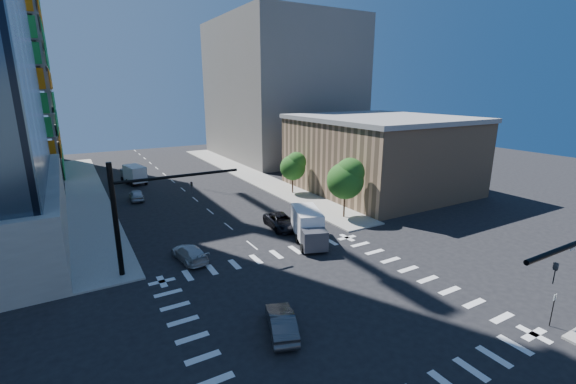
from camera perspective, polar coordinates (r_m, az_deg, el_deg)
ground at (r=27.64m, az=5.60°, el=-16.30°), size 160.00×160.00×0.00m
road_markings at (r=27.63m, az=5.60°, el=-16.29°), size 20.00×20.00×0.01m
sidewalk_ne at (r=66.25m, az=-5.74°, el=2.57°), size 5.00×60.00×0.15m
sidewalk_nw at (r=60.74m, az=-27.72°, el=-0.27°), size 5.00×60.00×0.15m
commercial_building at (r=57.31m, az=13.40°, el=5.61°), size 20.50×22.50×10.60m
bg_building_ne at (r=84.61m, az=-1.10°, el=14.85°), size 24.00×30.00×28.00m
signal_mast_nw at (r=32.03m, az=-21.68°, el=-2.08°), size 10.20×0.40×9.00m
tree_south at (r=43.43m, az=8.69°, el=2.05°), size 4.16×4.16×6.82m
tree_north at (r=53.39m, az=0.87°, el=3.89°), size 3.54×3.52×5.78m
no_parking_sign at (r=29.64m, az=34.62°, el=-13.78°), size 0.30×0.06×2.20m
car_nb_far at (r=40.88m, az=-1.03°, el=-4.37°), size 2.96×5.52×1.48m
car_sb_near at (r=34.54m, az=-14.38°, el=-8.75°), size 2.48×4.88×1.36m
car_sb_mid at (r=54.77m, az=-21.53°, el=-0.40°), size 2.01×4.33×1.44m
car_sb_cross at (r=24.52m, az=-0.99°, el=-18.74°), size 2.90×4.60×1.43m
box_truck_near at (r=36.88m, az=3.13°, el=-5.58°), size 4.34×6.33×3.06m
box_truck_far at (r=64.77m, az=-21.98°, el=2.33°), size 3.32×5.81×2.87m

